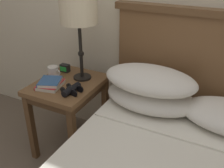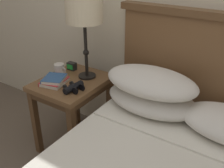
% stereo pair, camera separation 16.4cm
% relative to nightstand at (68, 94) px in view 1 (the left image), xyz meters
% --- Properties ---
extents(nightstand, '(0.44, 0.53, 0.58)m').
position_rel_nightstand_xyz_m(nightstand, '(0.00, 0.00, 0.00)').
color(nightstand, brown).
rests_on(nightstand, ground_plane).
extents(table_lamp, '(0.25, 0.25, 0.61)m').
position_rel_nightstand_xyz_m(table_lamp, '(0.06, 0.11, 0.58)').
color(table_lamp, black).
rests_on(table_lamp, nightstand).
extents(book_on_nightstand, '(0.19, 0.21, 0.03)m').
position_rel_nightstand_xyz_m(book_on_nightstand, '(-0.07, -0.10, 0.11)').
color(book_on_nightstand, silver).
rests_on(book_on_nightstand, nightstand).
extents(book_stacked_on_top, '(0.19, 0.20, 0.03)m').
position_rel_nightstand_xyz_m(book_stacked_on_top, '(-0.07, -0.11, 0.13)').
color(book_stacked_on_top, silver).
rests_on(book_stacked_on_top, book_on_nightstand).
extents(binoculars_pair, '(0.14, 0.16, 0.05)m').
position_rel_nightstand_xyz_m(binoculars_pair, '(0.11, -0.11, 0.11)').
color(binoculars_pair, black).
rests_on(binoculars_pair, nightstand).
extents(coffee_mug, '(0.10, 0.08, 0.08)m').
position_rel_nightstand_xyz_m(coffee_mug, '(-0.14, 0.03, 0.13)').
color(coffee_mug, silver).
rests_on(coffee_mug, nightstand).
extents(alarm_clock, '(0.07, 0.05, 0.06)m').
position_rel_nightstand_xyz_m(alarm_clock, '(-0.13, 0.15, 0.12)').
color(alarm_clock, black).
rests_on(alarm_clock, nightstand).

